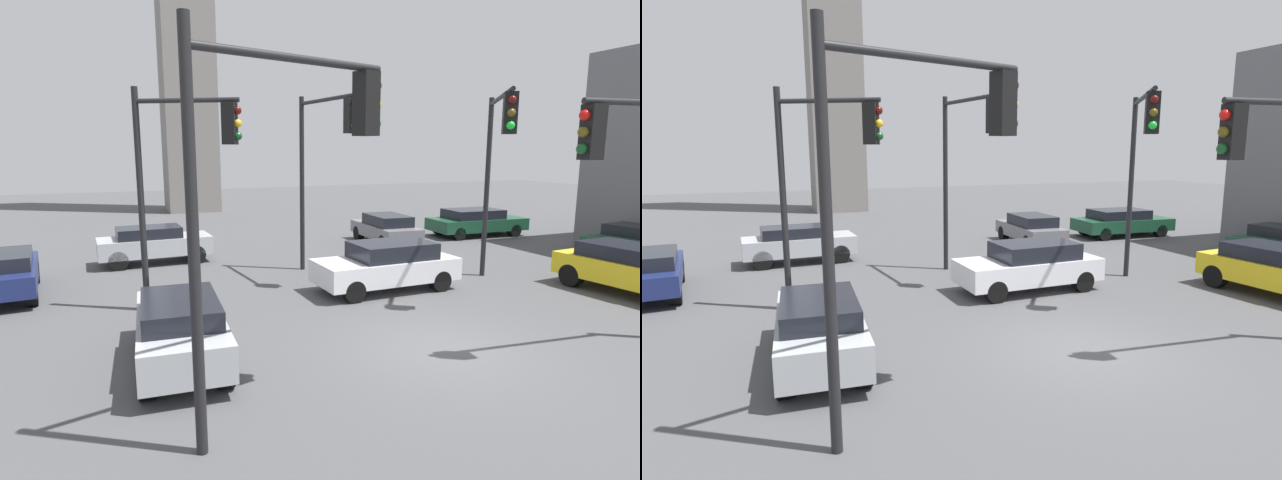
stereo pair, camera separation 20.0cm
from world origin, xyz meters
TOP-DOWN VIEW (x-y plane):
  - ground_plane at (0.00, 0.00)m, footprint 92.29×92.29m
  - traffic_light_0 at (-3.98, -1.45)m, footprint 3.29×1.09m
  - traffic_light_1 at (0.02, 6.54)m, footprint 0.59×3.45m
  - traffic_light_2 at (4.01, 3.22)m, footprint 2.62×3.70m
  - traffic_light_4 at (-4.58, 4.59)m, footprint 2.40×1.54m
  - car_1 at (-9.24, 8.03)m, footprint 2.05×4.11m
  - car_2 at (5.00, 11.08)m, footprint 1.91×4.09m
  - car_3 at (1.25, 4.50)m, footprint 4.28×1.86m
  - car_4 at (7.58, 1.42)m, footprint 2.13×4.10m
  - car_5 at (10.20, 11.38)m, footprint 4.74×2.27m
  - car_6 at (-4.87, 11.03)m, footprint 4.05×1.80m
  - car_7 at (-5.20, 1.38)m, footprint 1.86×4.09m

SIDE VIEW (x-z plane):
  - ground_plane at x=0.00m, z-range 0.00..0.00m
  - car_5 at x=10.20m, z-range 0.05..1.36m
  - car_2 at x=5.00m, z-range 0.05..1.38m
  - car_1 at x=-9.24m, z-range 0.06..1.38m
  - car_7 at x=-5.20m, z-range 0.05..1.42m
  - car_6 at x=-4.87m, z-range 0.06..1.43m
  - car_3 at x=1.25m, z-range 0.04..1.49m
  - car_4 at x=7.58m, z-range 0.05..1.50m
  - traffic_light_4 at x=-4.58m, z-range 1.10..6.79m
  - traffic_light_0 at x=-3.98m, z-range 1.14..6.97m
  - traffic_light_1 at x=0.02m, z-range 1.24..7.16m
  - traffic_light_2 at x=4.01m, z-range 1.30..7.10m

